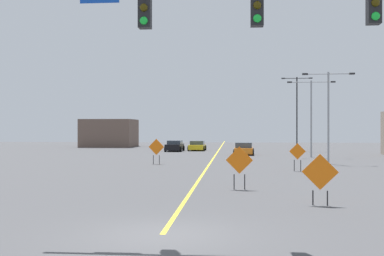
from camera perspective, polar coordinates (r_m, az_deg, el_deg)
ground at (r=13.50m, az=-3.50°, el=-12.41°), size 168.95×168.95×0.00m
road_centre_stripe at (r=60.08m, az=3.06°, el=-2.76°), size 0.16×93.86×0.01m
traffic_signal_assembly at (r=13.52m, az=15.44°, el=11.41°), size 12.25×0.44×7.48m
street_lamp_mid_left at (r=49.25m, az=13.85°, el=2.00°), size 4.67×0.24×7.59m
street_lamp_far_right at (r=40.63m, az=15.75°, el=2.25°), size 4.15×0.24×7.42m
street_lamp_far_left at (r=62.47m, az=12.24°, el=2.35°), size 3.85×0.24×9.32m
construction_sign_median_far at (r=33.29m, az=12.31°, el=-2.92°), size 1.10×0.11×1.88m
construction_sign_right_shoulder at (r=22.97m, az=5.60°, el=-4.04°), size 1.28×0.16×2.03m
construction_sign_left_lane at (r=18.82m, az=14.84°, el=-5.23°), size 1.34×0.25×1.93m
construction_sign_left_shoulder at (r=38.96m, az=-4.22°, el=-2.38°), size 1.29×0.25×2.03m
car_orange_distant at (r=52.65m, az=6.12°, el=-2.47°), size 2.33×4.06×1.34m
car_yellow_passing at (r=62.30m, az=0.61°, el=-2.12°), size 2.20×4.03×1.25m
car_black_near at (r=60.64m, az=-2.05°, el=-2.13°), size 2.15×4.49×1.34m
roadside_building_west at (r=75.92m, az=-9.68°, el=-0.59°), size 7.71×7.38×4.23m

